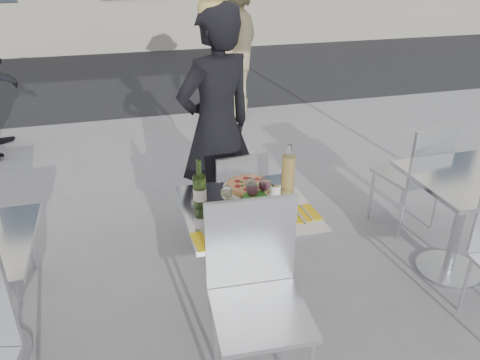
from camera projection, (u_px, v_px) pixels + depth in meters
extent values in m
plane|color=slate|center=(246.00, 309.00, 2.99)|extent=(80.00, 80.00, 0.00)
cube|color=black|center=(149.00, 73.00, 8.60)|extent=(24.00, 5.00, 0.00)
cylinder|color=#B7BABF|center=(246.00, 307.00, 2.99)|extent=(0.44, 0.44, 0.02)
cylinder|color=#B7BABF|center=(247.00, 261.00, 2.83)|extent=(0.07, 0.07, 0.72)
cube|color=silver|center=(247.00, 209.00, 2.67)|extent=(0.72, 0.72, 0.03)
cylinder|color=#B7BABF|center=(447.00, 269.00, 3.34)|extent=(0.44, 0.44, 0.02)
cylinder|color=#B7BABF|center=(458.00, 227.00, 3.18)|extent=(0.07, 0.07, 0.72)
cube|color=silver|center=(470.00, 179.00, 3.02)|extent=(0.72, 0.72, 0.03)
cylinder|color=silver|center=(247.00, 209.00, 3.74)|extent=(0.02, 0.02, 0.40)
cylinder|color=silver|center=(208.00, 216.00, 3.64)|extent=(0.02, 0.02, 0.40)
cylinder|color=silver|center=(262.00, 229.00, 3.47)|extent=(0.02, 0.02, 0.40)
cylinder|color=silver|center=(220.00, 237.00, 3.37)|extent=(0.02, 0.02, 0.40)
cube|color=silver|center=(234.00, 198.00, 3.46)|extent=(0.40, 0.40, 0.02)
cube|color=silver|center=(243.00, 183.00, 3.20)|extent=(0.38, 0.05, 0.40)
cylinder|color=silver|center=(215.00, 331.00, 2.49)|extent=(0.03, 0.03, 0.49)
cylinder|color=silver|center=(286.00, 320.00, 2.56)|extent=(0.03, 0.03, 0.49)
cube|color=silver|center=(261.00, 314.00, 2.24)|extent=(0.48, 0.48, 0.03)
cube|color=silver|center=(251.00, 242.00, 2.32)|extent=(0.46, 0.06, 0.49)
cylinder|color=silver|center=(29.00, 242.00, 3.27)|extent=(0.02, 0.02, 0.46)
cylinder|color=silver|center=(12.00, 274.00, 2.95)|extent=(0.02, 0.02, 0.46)
cylinder|color=silver|center=(404.00, 187.00, 4.03)|extent=(0.02, 0.02, 0.45)
cylinder|color=silver|center=(371.00, 195.00, 3.89)|extent=(0.02, 0.02, 0.45)
cylinder|color=silver|center=(436.00, 205.00, 3.74)|extent=(0.02, 0.02, 0.45)
cylinder|color=silver|center=(402.00, 215.00, 3.61)|extent=(0.02, 0.02, 0.45)
cube|color=silver|center=(407.00, 174.00, 3.72)|extent=(0.48, 0.48, 0.02)
cube|color=silver|center=(433.00, 157.00, 3.44)|extent=(0.41, 0.10, 0.45)
cylinder|color=silver|center=(465.00, 285.00, 2.89)|extent=(0.02, 0.02, 0.41)
imported|color=black|center=(217.00, 128.00, 3.43)|extent=(0.76, 0.64, 1.77)
imported|color=#9D8E65|center=(233.00, 45.00, 5.99)|extent=(1.28, 1.42, 1.90)
cylinder|color=tan|center=(265.00, 214.00, 2.57)|extent=(0.30, 0.30, 0.02)
cylinder|color=beige|center=(265.00, 212.00, 2.57)|extent=(0.27, 0.27, 0.00)
cylinder|color=white|center=(249.00, 188.00, 2.86)|extent=(0.32, 0.32, 0.01)
cylinder|color=tan|center=(249.00, 186.00, 2.85)|extent=(0.28, 0.28, 0.02)
cylinder|color=beige|center=(249.00, 184.00, 2.85)|extent=(0.25, 0.25, 0.00)
cylinder|color=white|center=(255.00, 204.00, 2.67)|extent=(0.22, 0.22, 0.01)
ellipsoid|color=#1E721C|center=(256.00, 198.00, 2.66)|extent=(0.15, 0.15, 0.08)
sphere|color=#B21914|center=(261.00, 194.00, 2.68)|extent=(0.03, 0.03, 0.03)
cylinder|color=#3C5921|center=(200.00, 192.00, 2.61)|extent=(0.07, 0.07, 0.20)
cone|color=#3C5921|center=(199.00, 176.00, 2.56)|extent=(0.07, 0.07, 0.03)
cylinder|color=#3C5921|center=(199.00, 169.00, 2.54)|extent=(0.03, 0.03, 0.10)
cylinder|color=silver|center=(200.00, 194.00, 2.61)|extent=(0.07, 0.08, 0.07)
cylinder|color=tan|center=(288.00, 173.00, 2.81)|extent=(0.08, 0.08, 0.22)
cylinder|color=white|center=(289.00, 151.00, 2.74)|extent=(0.03, 0.03, 0.08)
cylinder|color=white|center=(275.00, 192.00, 2.73)|extent=(0.06, 0.06, 0.09)
cylinder|color=silver|center=(275.00, 184.00, 2.70)|extent=(0.06, 0.06, 0.02)
cylinder|color=white|center=(227.00, 211.00, 2.62)|extent=(0.06, 0.06, 0.00)
cylinder|color=white|center=(227.00, 204.00, 2.60)|extent=(0.01, 0.01, 0.09)
ellipsoid|color=white|center=(227.00, 193.00, 2.57)|extent=(0.07, 0.07, 0.08)
ellipsoid|color=#ECEEA8|center=(227.00, 194.00, 2.57)|extent=(0.05, 0.05, 0.05)
cylinder|color=white|center=(251.00, 202.00, 2.71)|extent=(0.06, 0.06, 0.00)
cylinder|color=white|center=(251.00, 195.00, 2.69)|extent=(0.01, 0.01, 0.09)
ellipsoid|color=white|center=(251.00, 185.00, 2.66)|extent=(0.07, 0.07, 0.08)
ellipsoid|color=#ECEEA8|center=(251.00, 186.00, 2.66)|extent=(0.05, 0.05, 0.05)
cylinder|color=white|center=(252.00, 207.00, 2.66)|extent=(0.06, 0.06, 0.00)
cylinder|color=white|center=(252.00, 200.00, 2.64)|extent=(0.01, 0.01, 0.09)
ellipsoid|color=white|center=(252.00, 189.00, 2.61)|extent=(0.07, 0.07, 0.08)
ellipsoid|color=#3F0915|center=(252.00, 191.00, 2.61)|extent=(0.05, 0.05, 0.05)
cylinder|color=white|center=(264.00, 202.00, 2.71)|extent=(0.06, 0.06, 0.00)
cylinder|color=white|center=(264.00, 195.00, 2.69)|extent=(0.01, 0.01, 0.09)
ellipsoid|color=white|center=(264.00, 185.00, 2.66)|extent=(0.07, 0.07, 0.08)
ellipsoid|color=#3F0915|center=(264.00, 186.00, 2.66)|extent=(0.05, 0.05, 0.05)
cube|color=gold|center=(211.00, 239.00, 2.36)|extent=(0.20, 0.20, 0.00)
cube|color=#B7BABF|center=(207.00, 239.00, 2.36)|extent=(0.04, 0.20, 0.00)
cube|color=#B7BABF|center=(217.00, 238.00, 2.37)|extent=(0.03, 0.18, 0.00)
cube|color=gold|center=(301.00, 214.00, 2.59)|extent=(0.19, 0.19, 0.00)
cube|color=#B7BABF|center=(298.00, 213.00, 2.58)|extent=(0.02, 0.20, 0.00)
cube|color=#B7BABF|center=(306.00, 212.00, 2.60)|extent=(0.02, 0.18, 0.00)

